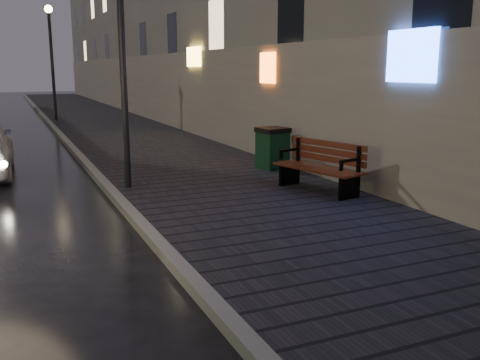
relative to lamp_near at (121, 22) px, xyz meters
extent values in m
plane|color=black|center=(-1.85, -6.00, -3.49)|extent=(120.00, 120.00, 0.00)
cube|color=black|center=(2.05, 15.00, -3.41)|extent=(4.60, 58.00, 0.15)
cube|color=slate|center=(-0.35, 15.00, -3.41)|extent=(0.20, 58.00, 0.15)
cylinder|color=black|center=(0.00, 0.00, -0.84)|extent=(0.14, 0.14, 5.00)
cylinder|color=black|center=(0.00, 16.00, -0.84)|extent=(0.14, 0.14, 5.00)
sphere|color=#FFD88C|center=(0.00, 16.00, 1.76)|extent=(0.36, 0.36, 0.36)
cube|color=black|center=(3.64, -2.72, -3.12)|extent=(0.55, 0.20, 0.44)
cube|color=black|center=(3.87, -2.66, -2.74)|extent=(0.08, 0.08, 0.77)
cube|color=black|center=(3.58, -2.73, -2.59)|extent=(0.46, 0.17, 0.05)
cube|color=black|center=(3.22, -1.13, -3.12)|extent=(0.55, 0.20, 0.44)
cube|color=black|center=(3.46, -1.07, -2.74)|extent=(0.08, 0.08, 0.77)
cube|color=black|center=(3.17, -1.14, -2.59)|extent=(0.46, 0.17, 0.05)
cube|color=#4D1D10|center=(3.43, -1.92, -2.87)|extent=(1.15, 2.08, 0.04)
cube|color=#4D1D10|center=(3.69, -1.86, -2.55)|extent=(0.53, 1.92, 0.44)
cube|color=black|center=(3.75, 0.69, -2.89)|extent=(0.70, 0.70, 0.90)
cube|color=black|center=(3.75, 0.69, -2.38)|extent=(0.76, 0.76, 0.11)
camera|label=1|loc=(-2.26, -10.94, -0.90)|focal=40.00mm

